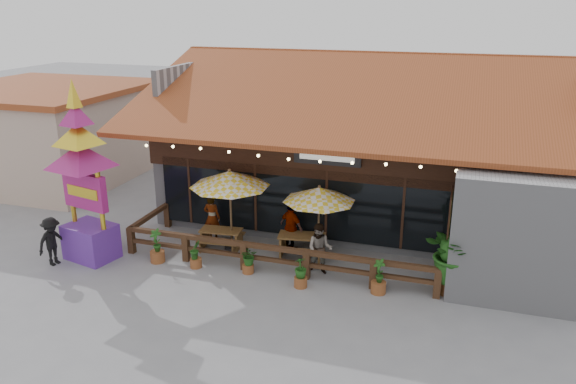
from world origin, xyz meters
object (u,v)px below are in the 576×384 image
(umbrella_right, at_px, (319,195))
(picnic_table_left, at_px, (221,235))
(picnic_table_right, at_px, (302,242))
(pedestrian, at_px, (52,241))
(tropical_plant, at_px, (453,254))
(thai_sign_tower, at_px, (81,161))
(umbrella_left, at_px, (230,179))

(umbrella_right, height_order, picnic_table_left, umbrella_right)
(umbrella_right, relative_size, picnic_table_right, 1.79)
(picnic_table_right, xyz_separation_m, pedestrian, (-7.27, -2.98, 0.30))
(picnic_table_left, distance_m, tropical_plant, 7.56)
(tropical_plant, bearing_deg, thai_sign_tower, -174.47)
(umbrella_right, bearing_deg, thai_sign_tower, -162.01)
(picnic_table_right, relative_size, tropical_plant, 0.78)
(picnic_table_right, height_order, pedestrian, pedestrian)
(thai_sign_tower, height_order, tropical_plant, thai_sign_tower)
(picnic_table_left, xyz_separation_m, pedestrian, (-4.51, -2.75, 0.34))
(umbrella_left, relative_size, pedestrian, 2.13)
(picnic_table_left, height_order, picnic_table_right, picnic_table_right)
(thai_sign_tower, relative_size, pedestrian, 3.93)
(umbrella_right, height_order, picnic_table_right, umbrella_right)
(picnic_table_right, distance_m, tropical_plant, 4.90)
(thai_sign_tower, bearing_deg, picnic_table_right, 19.01)
(umbrella_left, relative_size, picnic_table_right, 1.97)
(umbrella_left, xyz_separation_m, picnic_table_left, (-0.36, -0.06, -2.00))
(pedestrian, bearing_deg, picnic_table_right, -55.16)
(picnic_table_left, relative_size, picnic_table_right, 0.87)
(umbrella_right, bearing_deg, picnic_table_left, -175.21)
(umbrella_left, distance_m, picnic_table_right, 3.10)
(thai_sign_tower, xyz_separation_m, tropical_plant, (11.13, 1.08, -2.03))
(umbrella_right, height_order, thai_sign_tower, thai_sign_tower)
(umbrella_left, bearing_deg, pedestrian, -150.02)
(umbrella_right, relative_size, thai_sign_tower, 0.49)
(umbrella_right, distance_m, tropical_plant, 4.42)
(thai_sign_tower, distance_m, tropical_plant, 11.36)
(tropical_plant, relative_size, pedestrian, 1.38)
(picnic_table_right, xyz_separation_m, thai_sign_tower, (-6.42, -2.21, 2.78))
(picnic_table_left, bearing_deg, pedestrian, -148.65)
(pedestrian, bearing_deg, umbrella_right, -56.27)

